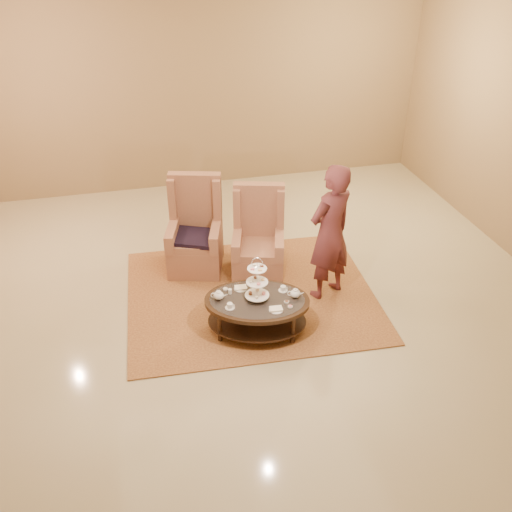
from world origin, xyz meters
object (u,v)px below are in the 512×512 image
object	(u,v)px
tea_table	(257,305)
armchair_left	(196,238)
armchair_right	(258,246)
person	(330,233)

from	to	relation	value
tea_table	armchair_left	world-z (taller)	armchair_left
armchair_left	armchair_right	distance (m)	0.89
person	armchair_right	bearing A→B (deg)	-68.67
armchair_left	tea_table	bearing A→B (deg)	-58.15
tea_table	armchair_left	distance (m)	1.68
tea_table	person	size ratio (longest dim) A/B	0.78
armchair_left	person	distance (m)	1.93
armchair_right	person	world-z (taller)	person
armchair_left	armchair_right	xyz separation A→B (m)	(0.80, -0.38, -0.02)
armchair_right	person	distance (m)	1.13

